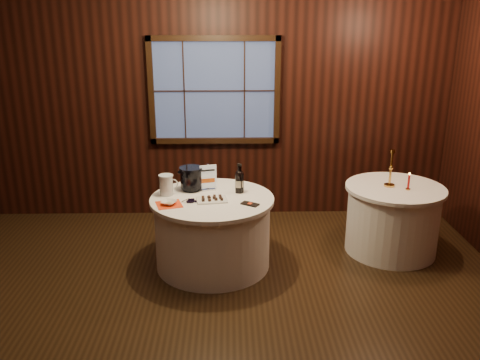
{
  "coord_description": "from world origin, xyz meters",
  "views": [
    {
      "loc": [
        0.18,
        -3.91,
        2.59
      ],
      "look_at": [
        0.29,
        0.9,
        0.99
      ],
      "focal_mm": 38.0,
      "sensor_mm": 36.0,
      "label": 1
    }
  ],
  "objects_px": {
    "port_bottle_left": "(239,180)",
    "cracker_bowl": "(169,203)",
    "glass_pitcher": "(166,185)",
    "ice_bucket": "(191,178)",
    "chocolate_box": "(250,204)",
    "port_bottle_right": "(240,180)",
    "chocolate_plate": "(212,199)",
    "main_table": "(213,232)",
    "red_candle": "(409,183)",
    "side_table": "(392,219)",
    "sign_stand": "(208,181)",
    "grape_bunch": "(191,201)",
    "brass_candlestick": "(390,173)"
  },
  "relations": [
    {
      "from": "main_table",
      "to": "port_bottle_left",
      "type": "height_order",
      "value": "port_bottle_left"
    },
    {
      "from": "chocolate_box",
      "to": "glass_pitcher",
      "type": "distance_m",
      "value": 0.92
    },
    {
      "from": "sign_stand",
      "to": "red_candle",
      "type": "relative_size",
      "value": 1.52
    },
    {
      "from": "main_table",
      "to": "grape_bunch",
      "type": "xyz_separation_m",
      "value": [
        -0.2,
        -0.14,
        0.4
      ]
    },
    {
      "from": "red_candle",
      "to": "side_table",
      "type": "bearing_deg",
      "value": 133.27
    },
    {
      "from": "main_table",
      "to": "red_candle",
      "type": "distance_m",
      "value": 2.16
    },
    {
      "from": "main_table",
      "to": "side_table",
      "type": "relative_size",
      "value": 1.19
    },
    {
      "from": "cracker_bowl",
      "to": "red_candle",
      "type": "relative_size",
      "value": 0.77
    },
    {
      "from": "port_bottle_right",
      "to": "port_bottle_left",
      "type": "bearing_deg",
      "value": -138.25
    },
    {
      "from": "port_bottle_left",
      "to": "brass_candlestick",
      "type": "bearing_deg",
      "value": 16.01
    },
    {
      "from": "port_bottle_right",
      "to": "ice_bucket",
      "type": "distance_m",
      "value": 0.53
    },
    {
      "from": "port_bottle_left",
      "to": "grape_bunch",
      "type": "relative_size",
      "value": 1.96
    },
    {
      "from": "ice_bucket",
      "to": "chocolate_box",
      "type": "height_order",
      "value": "ice_bucket"
    },
    {
      "from": "sign_stand",
      "to": "port_bottle_right",
      "type": "distance_m",
      "value": 0.35
    },
    {
      "from": "port_bottle_left",
      "to": "cracker_bowl",
      "type": "bearing_deg",
      "value": -144.25
    },
    {
      "from": "glass_pitcher",
      "to": "grape_bunch",
      "type": "bearing_deg",
      "value": -54.79
    },
    {
      "from": "main_table",
      "to": "port_bottle_right",
      "type": "height_order",
      "value": "port_bottle_right"
    },
    {
      "from": "chocolate_plate",
      "to": "chocolate_box",
      "type": "distance_m",
      "value": 0.4
    },
    {
      "from": "grape_bunch",
      "to": "chocolate_plate",
      "type": "bearing_deg",
      "value": 11.28
    },
    {
      "from": "chocolate_plate",
      "to": "cracker_bowl",
      "type": "bearing_deg",
      "value": -166.76
    },
    {
      "from": "side_table",
      "to": "brass_candlestick",
      "type": "height_order",
      "value": "brass_candlestick"
    },
    {
      "from": "main_table",
      "to": "sign_stand",
      "type": "distance_m",
      "value": 0.54
    },
    {
      "from": "ice_bucket",
      "to": "chocolate_plate",
      "type": "xyz_separation_m",
      "value": [
        0.23,
        -0.33,
        -0.12
      ]
    },
    {
      "from": "chocolate_plate",
      "to": "grape_bunch",
      "type": "height_order",
      "value": "chocolate_plate"
    },
    {
      "from": "port_bottle_left",
      "to": "cracker_bowl",
      "type": "distance_m",
      "value": 0.79
    },
    {
      "from": "port_bottle_right",
      "to": "red_candle",
      "type": "bearing_deg",
      "value": -4.32
    },
    {
      "from": "sign_stand",
      "to": "cracker_bowl",
      "type": "relative_size",
      "value": 1.97
    },
    {
      "from": "port_bottle_left",
      "to": "cracker_bowl",
      "type": "xyz_separation_m",
      "value": [
        -0.7,
        -0.34,
        -0.12
      ]
    },
    {
      "from": "side_table",
      "to": "red_candle",
      "type": "relative_size",
      "value": 5.65
    },
    {
      "from": "main_table",
      "to": "brass_candlestick",
      "type": "xyz_separation_m",
      "value": [
        1.93,
        0.32,
        0.53
      ]
    },
    {
      "from": "chocolate_plate",
      "to": "red_candle",
      "type": "bearing_deg",
      "value": 7.87
    },
    {
      "from": "main_table",
      "to": "brass_candlestick",
      "type": "bearing_deg",
      "value": 9.29
    },
    {
      "from": "port_bottle_right",
      "to": "glass_pitcher",
      "type": "bearing_deg",
      "value": 179.57
    },
    {
      "from": "port_bottle_left",
      "to": "glass_pitcher",
      "type": "distance_m",
      "value": 0.76
    },
    {
      "from": "red_candle",
      "to": "glass_pitcher",
      "type": "bearing_deg",
      "value": -177.73
    },
    {
      "from": "grape_bunch",
      "to": "side_table",
      "type": "bearing_deg",
      "value": 11.21
    },
    {
      "from": "cracker_bowl",
      "to": "ice_bucket",
      "type": "bearing_deg",
      "value": 65.76
    },
    {
      "from": "port_bottle_left",
      "to": "sign_stand",
      "type": "bearing_deg",
      "value": 174.77
    },
    {
      "from": "port_bottle_left",
      "to": "ice_bucket",
      "type": "xyz_separation_m",
      "value": [
        -0.51,
        0.09,
        -0.0
      ]
    },
    {
      "from": "chocolate_box",
      "to": "cracker_bowl",
      "type": "bearing_deg",
      "value": -148.88
    },
    {
      "from": "side_table",
      "to": "sign_stand",
      "type": "bearing_deg",
      "value": -178.08
    },
    {
      "from": "port_bottle_right",
      "to": "glass_pitcher",
      "type": "distance_m",
      "value": 0.77
    },
    {
      "from": "sign_stand",
      "to": "chocolate_plate",
      "type": "bearing_deg",
      "value": -95.78
    },
    {
      "from": "side_table",
      "to": "chocolate_plate",
      "type": "bearing_deg",
      "value": -168.8
    },
    {
      "from": "chocolate_box",
      "to": "brass_candlestick",
      "type": "distance_m",
      "value": 1.65
    },
    {
      "from": "sign_stand",
      "to": "chocolate_box",
      "type": "xyz_separation_m",
      "value": [
        0.43,
        -0.45,
        -0.09
      ]
    },
    {
      "from": "side_table",
      "to": "cracker_bowl",
      "type": "distance_m",
      "value": 2.5
    },
    {
      "from": "port_bottle_left",
      "to": "red_candle",
      "type": "bearing_deg",
      "value": 11.64
    },
    {
      "from": "sign_stand",
      "to": "brass_candlestick",
      "type": "height_order",
      "value": "brass_candlestick"
    },
    {
      "from": "glass_pitcher",
      "to": "port_bottle_right",
      "type": "bearing_deg",
      "value": -9.59
    }
  ]
}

